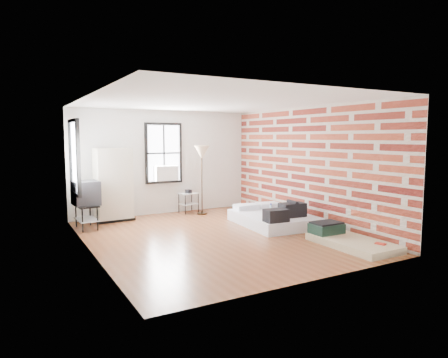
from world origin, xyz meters
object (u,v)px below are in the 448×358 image
mattress_main (274,218)px  floor_lamp (202,155)px  side_table (189,197)px  tv_stand (86,194)px  wardrobe (113,185)px  mattress_bare (346,239)px

mattress_main → floor_lamp: floor_lamp is taller
mattress_main → side_table: bearing=119.5°
side_table → tv_stand: tv_stand is taller
mattress_main → side_table: (-1.13, 2.42, 0.25)m
side_table → wardrobe: bearing=-178.1°
mattress_main → side_table: mattress_main is taller
mattress_main → floor_lamp: size_ratio=1.14×
mattress_main → wardrobe: (-3.20, 2.35, 0.73)m
mattress_bare → side_table: bearing=106.7°
side_table → mattress_bare: bearing=-73.8°
mattress_bare → wardrobe: size_ratio=0.94×
side_table → mattress_main: bearing=-65.0°
side_table → tv_stand: size_ratio=0.59×
wardrobe → floor_lamp: (2.30, -0.31, 0.70)m
tv_stand → floor_lamp: bearing=2.1°
wardrobe → tv_stand: size_ratio=1.65×
wardrobe → mattress_main: bearing=-40.9°
tv_stand → wardrobe: bearing=34.4°
mattress_bare → floor_lamp: size_ratio=0.92×
wardrobe → tv_stand: bearing=-147.0°
side_table → tv_stand: (-2.83, -0.66, 0.36)m
mattress_bare → wardrobe: wardrobe is taller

